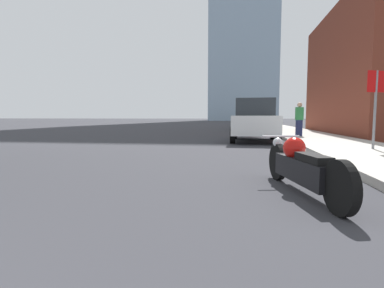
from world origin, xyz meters
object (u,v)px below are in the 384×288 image
at_px(parked_car_green, 247,119).
at_px(stop_sign, 376,96).
at_px(parked_car_blue, 245,118).
at_px(parked_car_white, 255,120).
at_px(parked_car_red, 245,118).
at_px(pedestrian, 299,119).
at_px(motorcycle, 301,166).

height_order(parked_car_green, stop_sign, stop_sign).
distance_m(parked_car_blue, stop_sign, 41.47).
relative_size(parked_car_white, parked_car_red, 0.97).
bearing_deg(parked_car_red, pedestrian, -89.61).
relative_size(parked_car_white, pedestrian, 2.63).
xyz_separation_m(motorcycle, parked_car_blue, (0.17, 46.29, 0.50)).
xyz_separation_m(motorcycle, parked_car_red, (-0.14, 32.96, 0.50)).
relative_size(parked_car_blue, pedestrian, 2.92).
bearing_deg(parked_car_white, motorcycle, -87.67).
relative_size(parked_car_red, pedestrian, 2.70).
relative_size(motorcycle, parked_car_blue, 0.52).
distance_m(parked_car_green, parked_car_red, 10.82).
distance_m(parked_car_white, parked_car_blue, 37.23).
height_order(motorcycle, pedestrian, pedestrian).
bearing_deg(pedestrian, parked_car_red, 95.46).
distance_m(parked_car_blue, pedestrian, 35.65).
bearing_deg(motorcycle, stop_sign, 46.15).
bearing_deg(parked_car_green, pedestrian, -81.15).
bearing_deg(parked_car_blue, parked_car_white, -94.86).
bearing_deg(stop_sign, parked_car_white, 127.14).
bearing_deg(parked_car_red, parked_car_white, -95.19).
bearing_deg(parked_car_green, stop_sign, -81.55).
height_order(parked_car_green, parked_car_blue, parked_car_blue).
distance_m(parked_car_green, parked_car_blue, 24.16).
relative_size(parked_car_red, parked_car_blue, 0.92).
xyz_separation_m(parked_car_white, parked_car_red, (0.05, 23.89, -0.03)).
xyz_separation_m(parked_car_green, pedestrian, (2.14, -11.45, 0.09)).
bearing_deg(parked_car_red, motorcycle, -94.83).
bearing_deg(parked_car_white, parked_car_blue, 90.58).
xyz_separation_m(motorcycle, pedestrian, (1.99, 10.69, 0.58)).
xyz_separation_m(parked_car_white, parked_car_blue, (0.36, 37.23, -0.03)).
distance_m(motorcycle, parked_car_green, 22.14).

